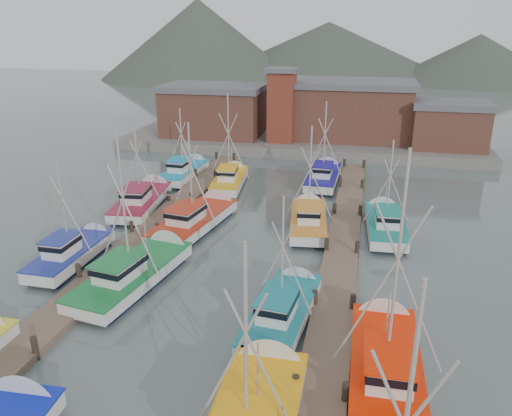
% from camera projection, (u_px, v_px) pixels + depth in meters
% --- Properties ---
extents(ground, '(260.00, 260.00, 0.00)m').
position_uv_depth(ground, '(218.00, 281.00, 29.96)').
color(ground, '#465451').
rests_on(ground, ground).
extents(dock_left, '(2.30, 46.00, 1.50)m').
position_uv_depth(dock_left, '(139.00, 240.00, 35.02)').
color(dock_left, brown).
rests_on(dock_left, ground).
extents(dock_right, '(2.30, 46.00, 1.50)m').
position_uv_depth(dock_right, '(340.00, 260.00, 32.14)').
color(dock_right, brown).
rests_on(dock_right, ground).
extents(quay, '(44.00, 16.00, 1.20)m').
position_uv_depth(quay, '(302.00, 140.00, 63.59)').
color(quay, gray).
rests_on(quay, ground).
extents(shed_left, '(12.72, 8.48, 6.20)m').
position_uv_depth(shed_left, '(214.00, 110.00, 62.73)').
color(shed_left, brown).
rests_on(shed_left, quay).
extents(shed_center, '(14.84, 9.54, 6.90)m').
position_uv_depth(shed_center, '(352.00, 109.00, 60.94)').
color(shed_center, brown).
rests_on(shed_center, quay).
extents(shed_right, '(8.48, 6.36, 5.20)m').
position_uv_depth(shed_right, '(449.00, 124.00, 56.23)').
color(shed_right, brown).
rests_on(shed_right, quay).
extents(lookout_tower, '(3.60, 3.60, 8.50)m').
position_uv_depth(lookout_tower, '(282.00, 105.00, 58.63)').
color(lookout_tower, maroon).
rests_on(lookout_tower, quay).
extents(distant_hills, '(175.00, 140.00, 42.00)m').
position_uv_depth(distant_hills, '(298.00, 77.00, 144.72)').
color(distant_hills, '#454E41').
rests_on(distant_hills, ground).
extents(boat_4, '(4.39, 9.99, 10.08)m').
position_uv_depth(boat_4, '(138.00, 271.00, 29.68)').
color(boat_4, black).
rests_on(boat_4, ground).
extents(boat_5, '(3.33, 8.45, 7.70)m').
position_uv_depth(boat_5, '(285.00, 309.00, 25.75)').
color(boat_5, black).
rests_on(boat_5, ground).
extents(boat_6, '(3.20, 7.78, 7.86)m').
position_uv_depth(boat_6, '(75.00, 251.00, 32.23)').
color(boat_6, black).
rests_on(boat_6, ground).
extents(boat_7, '(4.46, 9.37, 11.20)m').
position_uv_depth(boat_7, '(385.00, 361.00, 21.76)').
color(boat_7, black).
rests_on(boat_7, ground).
extents(boat_8, '(4.47, 10.02, 8.97)m').
position_uv_depth(boat_8, '(198.00, 218.00, 37.67)').
color(boat_8, black).
rests_on(boat_8, ground).
extents(boat_9, '(3.48, 8.52, 8.51)m').
position_uv_depth(boat_9, '(308.00, 219.00, 37.67)').
color(boat_9, black).
rests_on(boat_9, ground).
extents(boat_10, '(3.87, 9.44, 7.93)m').
position_uv_depth(boat_10, '(143.00, 199.00, 41.82)').
color(boat_10, black).
rests_on(boat_10, ground).
extents(boat_11, '(3.17, 8.47, 7.72)m').
position_uv_depth(boat_11, '(385.00, 223.00, 36.86)').
color(boat_11, black).
rests_on(boat_11, ground).
extents(boat_12, '(3.68, 8.41, 9.41)m').
position_uv_depth(boat_12, '(230.00, 179.00, 47.19)').
color(boat_12, black).
rests_on(boat_12, ground).
extents(boat_13, '(3.48, 8.80, 8.64)m').
position_uv_depth(boat_13, '(324.00, 176.00, 48.23)').
color(boat_13, black).
rests_on(boat_13, ground).
extents(boat_14, '(3.20, 8.47, 7.69)m').
position_uv_depth(boat_14, '(186.00, 171.00, 49.83)').
color(boat_14, black).
rests_on(boat_14, ground).
extents(gull_near, '(1.50, 0.66, 0.24)m').
position_uv_depth(gull_near, '(181.00, 197.00, 21.76)').
color(gull_near, gray).
rests_on(gull_near, ground).
extents(gull_far, '(1.46, 0.64, 0.24)m').
position_uv_depth(gull_far, '(216.00, 176.00, 27.99)').
color(gull_far, gray).
rests_on(gull_far, ground).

